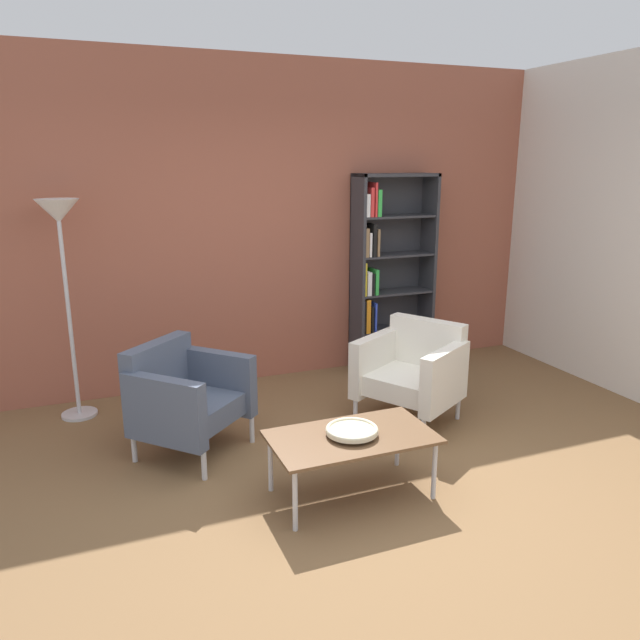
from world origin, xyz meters
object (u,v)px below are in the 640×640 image
(coffee_table_low, at_px, (352,440))
(armchair_corner_red, at_px, (413,370))
(armchair_near_window, at_px, (185,396))
(decorative_bowl, at_px, (352,430))
(floor_lamp_torchiere, at_px, (61,238))
(bookshelf_tall, at_px, (385,275))

(coffee_table_low, xyz_separation_m, armchair_corner_red, (0.93, 0.87, 0.05))
(armchair_near_window, relative_size, armchair_corner_red, 1.01)
(decorative_bowl, relative_size, armchair_corner_red, 0.34)
(coffee_table_low, xyz_separation_m, floor_lamp_torchiere, (-1.55, 1.93, 1.08))
(armchair_corner_red, relative_size, floor_lamp_torchiere, 0.54)
(armchair_corner_red, height_order, floor_lamp_torchiere, floor_lamp_torchiere)
(armchair_near_window, xyz_separation_m, floor_lamp_torchiere, (-0.72, 0.94, 1.03))
(decorative_bowl, height_order, floor_lamp_torchiere, floor_lamp_torchiere)
(armchair_corner_red, distance_m, floor_lamp_torchiere, 2.89)
(bookshelf_tall, distance_m, armchair_corner_red, 1.39)
(armchair_corner_red, bearing_deg, bookshelf_tall, 132.12)
(armchair_corner_red, bearing_deg, decorative_bowl, -77.47)
(bookshelf_tall, xyz_separation_m, floor_lamp_torchiere, (-2.87, -0.17, 0.51))
(bookshelf_tall, bearing_deg, decorative_bowl, -122.00)
(bookshelf_tall, distance_m, decorative_bowl, 2.53)
(coffee_table_low, relative_size, armchair_near_window, 1.05)
(decorative_bowl, bearing_deg, armchair_near_window, 130.35)
(coffee_table_low, height_order, armchair_corner_red, armchair_corner_red)
(coffee_table_low, distance_m, floor_lamp_torchiere, 2.70)
(floor_lamp_torchiere, bearing_deg, bookshelf_tall, 3.41)
(armchair_near_window, bearing_deg, armchair_corner_red, -47.15)
(bookshelf_tall, bearing_deg, floor_lamp_torchiere, -176.59)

